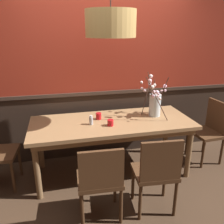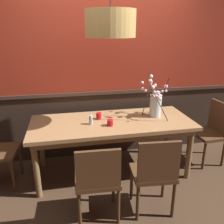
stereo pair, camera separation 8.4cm
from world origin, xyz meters
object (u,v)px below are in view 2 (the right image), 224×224
at_px(chair_far_side_right, 123,115).
at_px(candle_holder_nearer_center, 99,116).
at_px(dining_table, 112,127).
at_px(chair_near_side_right, 155,172).
at_px(vase_with_blossoms, 155,103).
at_px(pendant_lamp, 110,24).
at_px(candle_holder_nearer_edge, 110,123).
at_px(condiment_bottle, 91,120).
at_px(chair_far_side_left, 83,116).
at_px(chair_near_side_left, 98,178).
at_px(chair_head_east_end, 212,129).

distance_m(chair_far_side_right, candle_holder_nearer_center, 0.97).
bearing_deg(dining_table, chair_near_side_right, -72.19).
bearing_deg(vase_with_blossoms, pendant_lamp, -165.52).
bearing_deg(candle_holder_nearer_edge, chair_near_side_right, -65.16).
distance_m(chair_far_side_right, vase_with_blossoms, 0.95).
relative_size(dining_table, chair_near_side_right, 2.32).
bearing_deg(condiment_bottle, candle_holder_nearer_center, 52.13).
distance_m(chair_far_side_left, condiment_bottle, 0.98).
xyz_separation_m(chair_near_side_left, chair_near_side_right, (0.59, -0.03, 0.02)).
distance_m(chair_far_side_left, pendant_lamp, 1.75).
xyz_separation_m(chair_near_side_left, candle_holder_nearer_edge, (0.26, 0.68, 0.31)).
bearing_deg(chair_near_side_left, dining_table, 69.13).
distance_m(chair_near_side_right, vase_with_blossoms, 1.08).
distance_m(chair_near_side_left, condiment_bottle, 0.84).
bearing_deg(chair_far_side_left, chair_near_side_left, -90.13).
xyz_separation_m(chair_far_side_right, condiment_bottle, (-0.65, -0.93, 0.31)).
bearing_deg(dining_table, chair_far_side_left, 109.55).
bearing_deg(candle_holder_nearer_center, candle_holder_nearer_edge, -67.62).
bearing_deg(chair_far_side_right, pendant_lamp, -112.50).
bearing_deg(chair_far_side_left, condiment_bottle, -88.16).
bearing_deg(candle_holder_nearer_edge, chair_head_east_end, 5.65).
relative_size(condiment_bottle, pendant_lamp, 0.14).
xyz_separation_m(chair_far_side_right, chair_near_side_right, (-0.09, -1.73, 0.01)).
relative_size(vase_with_blossoms, pendant_lamp, 0.72).
bearing_deg(chair_near_side_right, vase_with_blossoms, 69.87).
xyz_separation_m(candle_holder_nearer_edge, condiment_bottle, (-0.23, 0.09, 0.02)).
xyz_separation_m(chair_far_side_right, candle_holder_nearer_center, (-0.52, -0.77, 0.30)).
xyz_separation_m(dining_table, vase_with_blossoms, (0.62, 0.07, 0.26)).
xyz_separation_m(chair_far_side_right, pendant_lamp, (-0.40, -0.97, 1.45)).
relative_size(chair_near_side_right, condiment_bottle, 7.50).
relative_size(vase_with_blossoms, condiment_bottle, 5.04).
relative_size(chair_head_east_end, candle_holder_nearer_edge, 11.27).
relative_size(chair_near_side_left, pendant_lamp, 1.02).
bearing_deg(vase_with_blossoms, candle_holder_nearer_edge, -162.04).
bearing_deg(condiment_bottle, pendant_lamp, -10.58).
relative_size(dining_table, vase_with_blossoms, 3.46).
relative_size(chair_near_side_right, pendant_lamp, 1.07).
bearing_deg(chair_near_side_right, condiment_bottle, 124.67).
bearing_deg(chair_near_side_left, candle_holder_nearer_edge, 69.05).
bearing_deg(chair_far_side_right, dining_table, -112.61).
relative_size(chair_far_side_left, vase_with_blossoms, 1.57).
xyz_separation_m(chair_near_side_right, candle_holder_nearer_center, (-0.43, 0.97, 0.29)).
distance_m(chair_near_side_left, chair_far_side_left, 1.71).
distance_m(chair_head_east_end, chair_near_side_right, 1.50).
relative_size(chair_near_side_right, vase_with_blossoms, 1.49).
distance_m(chair_near_side_right, candle_holder_nearer_center, 1.10).
distance_m(candle_holder_nearer_edge, condiment_bottle, 0.25).
bearing_deg(chair_far_side_left, chair_near_side_right, -71.31).
bearing_deg(pendant_lamp, chair_near_side_right, -67.60).
height_order(vase_with_blossoms, candle_holder_nearer_center, vase_with_blossoms).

